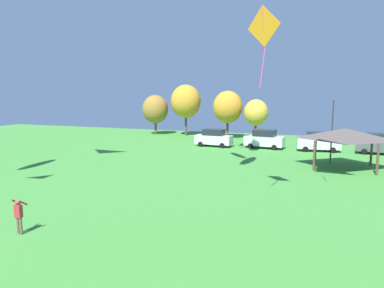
% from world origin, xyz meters
% --- Properties ---
extents(person_standing_far_right, '(0.52, 0.50, 1.72)m').
position_xyz_m(person_standing_far_right, '(-9.13, 13.88, 0.97)').
color(person_standing_far_right, brown).
rests_on(person_standing_far_right, ground).
extents(kite_flying_7, '(1.96, 1.06, 4.43)m').
position_xyz_m(kite_flying_7, '(0.72, 21.91, 10.09)').
color(kite_flying_7, orange).
extents(parked_car_leftmost, '(4.79, 2.17, 2.23)m').
position_xyz_m(parked_car_leftmost, '(-8.90, 43.69, 1.11)').
color(parked_car_leftmost, silver).
rests_on(parked_car_leftmost, ground).
extents(parked_car_second_from_left, '(4.92, 2.46, 2.31)m').
position_xyz_m(parked_car_second_from_left, '(-2.64, 44.53, 1.14)').
color(parked_car_second_from_left, silver).
rests_on(parked_car_second_from_left, ground).
extents(parked_car_third_from_left, '(4.99, 2.46, 2.28)m').
position_xyz_m(parked_car_third_from_left, '(3.62, 44.49, 1.13)').
color(parked_car_third_from_left, silver).
rests_on(parked_car_third_from_left, ground).
extents(parked_car_rightmost_in_row, '(4.65, 2.24, 2.29)m').
position_xyz_m(parked_car_rightmost_in_row, '(9.88, 44.82, 1.14)').
color(parked_car_rightmost_in_row, '#4C5156').
rests_on(parked_car_rightmost_in_row, ground).
extents(park_pavilion, '(6.32, 5.26, 3.60)m').
position_xyz_m(park_pavilion, '(5.89, 35.47, 3.08)').
color(park_pavilion, brown).
rests_on(park_pavilion, ground).
extents(light_post_1, '(0.36, 0.20, 6.24)m').
position_xyz_m(light_post_1, '(4.83, 37.22, 3.52)').
color(light_post_1, '#2D2D33').
rests_on(light_post_1, ground).
extents(treeline_tree_0, '(4.24, 4.24, 6.51)m').
position_xyz_m(treeline_tree_0, '(-22.06, 53.26, 4.17)').
color(treeline_tree_0, brown).
rests_on(treeline_tree_0, ground).
extents(treeline_tree_1, '(4.82, 4.82, 8.15)m').
position_xyz_m(treeline_tree_1, '(-16.74, 53.59, 5.48)').
color(treeline_tree_1, brown).
rests_on(treeline_tree_1, ground).
extents(treeline_tree_2, '(4.40, 4.40, 7.14)m').
position_xyz_m(treeline_tree_2, '(-9.49, 52.47, 4.71)').
color(treeline_tree_2, brown).
rests_on(treeline_tree_2, ground).
extents(treeline_tree_3, '(3.47, 3.47, 5.89)m').
position_xyz_m(treeline_tree_3, '(-5.15, 52.05, 3.96)').
color(treeline_tree_3, brown).
rests_on(treeline_tree_3, ground).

